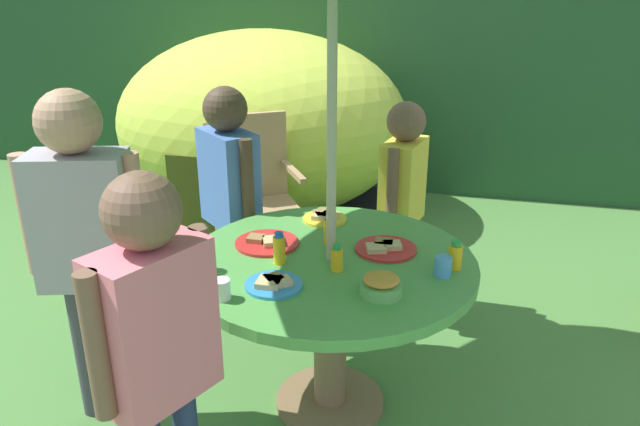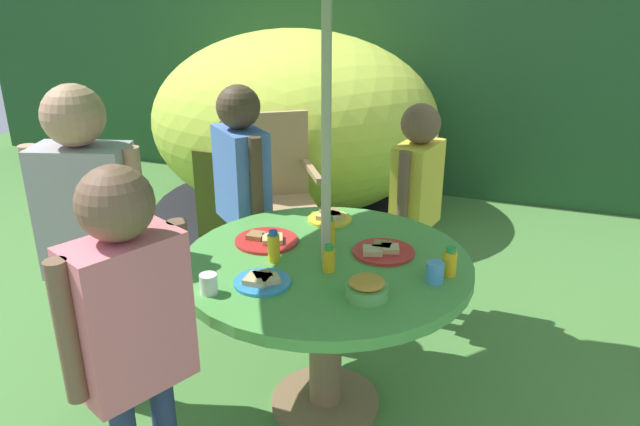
# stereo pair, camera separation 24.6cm
# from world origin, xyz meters

# --- Properties ---
(ground_plane) EXTENTS (10.00, 10.00, 0.02)m
(ground_plane) POSITION_xyz_m (0.00, 0.00, -0.01)
(ground_plane) COLOR #477A38
(hedge_backdrop) EXTENTS (9.00, 0.70, 1.94)m
(hedge_backdrop) POSITION_xyz_m (0.00, 3.14, 0.97)
(hedge_backdrop) COLOR #234C28
(hedge_backdrop) RESTS_ON ground_plane
(garden_table) EXTENTS (1.13, 1.13, 0.69)m
(garden_table) POSITION_xyz_m (0.00, 0.00, 0.55)
(garden_table) COLOR brown
(garden_table) RESTS_ON ground_plane
(wooden_chair) EXTENTS (0.61, 0.60, 0.97)m
(wooden_chair) POSITION_xyz_m (-0.69, 1.06, 0.54)
(wooden_chair) COLOR tan
(wooden_chair) RESTS_ON ground_plane
(dome_tent) EXTENTS (2.22, 2.22, 1.34)m
(dome_tent) POSITION_xyz_m (-1.01, 2.17, 0.66)
(dome_tent) COLOR #B2C63F
(dome_tent) RESTS_ON ground_plane
(child_in_yellow_shirt) EXTENTS (0.22, 0.38, 1.14)m
(child_in_yellow_shirt) POSITION_xyz_m (0.18, 0.86, 0.73)
(child_in_yellow_shirt) COLOR navy
(child_in_yellow_shirt) RESTS_ON ground_plane
(child_in_blue_shirt) EXTENTS (0.36, 0.34, 1.23)m
(child_in_blue_shirt) POSITION_xyz_m (-0.62, 0.54, 0.79)
(child_in_blue_shirt) COLOR #3F3F47
(child_in_blue_shirt) RESTS_ON ground_plane
(child_in_grey_shirt) EXTENTS (0.44, 0.28, 1.35)m
(child_in_grey_shirt) POSITION_xyz_m (-0.88, -0.26, 0.86)
(child_in_grey_shirt) COLOR #3F3F47
(child_in_grey_shirt) RESTS_ON ground_plane
(child_in_pink_shirt) EXTENTS (0.30, 0.39, 1.25)m
(child_in_pink_shirt) POSITION_xyz_m (-0.34, -0.75, 0.80)
(child_in_pink_shirt) COLOR navy
(child_in_pink_shirt) RESTS_ON ground_plane
(snack_bowl) EXTENTS (0.15, 0.15, 0.08)m
(snack_bowl) POSITION_xyz_m (0.23, -0.23, 0.72)
(snack_bowl) COLOR #66B259
(snack_bowl) RESTS_ON garden_table
(plate_mid_left) EXTENTS (0.24, 0.24, 0.03)m
(plate_mid_left) POSITION_xyz_m (0.19, 0.13, 0.70)
(plate_mid_left) COLOR red
(plate_mid_left) RESTS_ON garden_table
(plate_far_left) EXTENTS (0.26, 0.26, 0.03)m
(plate_far_left) POSITION_xyz_m (-0.28, 0.07, 0.70)
(plate_far_left) COLOR red
(plate_far_left) RESTS_ON garden_table
(plate_center_back) EXTENTS (0.20, 0.20, 0.03)m
(plate_center_back) POSITION_xyz_m (-0.11, 0.38, 0.70)
(plate_center_back) COLOR yellow
(plate_center_back) RESTS_ON garden_table
(plate_near_left) EXTENTS (0.20, 0.20, 0.03)m
(plate_near_left) POSITION_xyz_m (-0.15, -0.26, 0.70)
(plate_near_left) COLOR #338CD8
(plate_near_left) RESTS_ON garden_table
(juice_bottle_near_right) EXTENTS (0.05, 0.05, 0.11)m
(juice_bottle_near_right) POSITION_xyz_m (0.47, 0.03, 0.74)
(juice_bottle_near_right) COLOR yellow
(juice_bottle_near_right) RESTS_ON garden_table
(juice_bottle_far_right) EXTENTS (0.05, 0.05, 0.12)m
(juice_bottle_far_right) POSITION_xyz_m (-0.03, 0.14, 0.74)
(juice_bottle_far_right) COLOR yellow
(juice_bottle_far_right) RESTS_ON garden_table
(juice_bottle_center_front) EXTENTS (0.05, 0.05, 0.13)m
(juice_bottle_center_front) POSITION_xyz_m (-0.18, -0.08, 0.75)
(juice_bottle_center_front) COLOR yellow
(juice_bottle_center_front) RESTS_ON garden_table
(juice_bottle_mid_right) EXTENTS (0.05, 0.05, 0.10)m
(juice_bottle_mid_right) POSITION_xyz_m (0.04, -0.09, 0.73)
(juice_bottle_mid_right) COLOR yellow
(juice_bottle_mid_right) RESTS_ON garden_table
(cup_near) EXTENTS (0.06, 0.06, 0.07)m
(cup_near) POSITION_xyz_m (0.43, -0.04, 0.72)
(cup_near) COLOR #4C99D8
(cup_near) RESTS_ON garden_table
(cup_far) EXTENTS (0.06, 0.06, 0.07)m
(cup_far) POSITION_xyz_m (-0.29, -0.39, 0.72)
(cup_far) COLOR white
(cup_far) RESTS_ON garden_table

